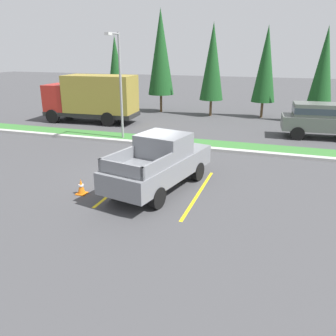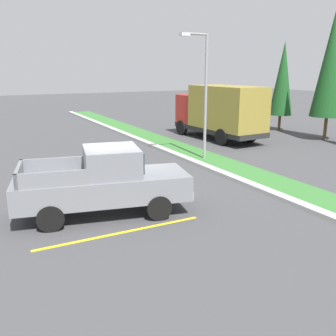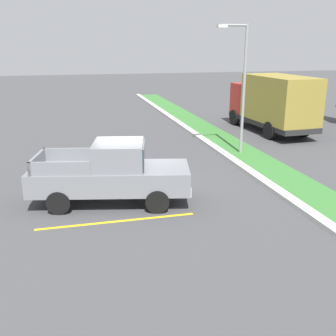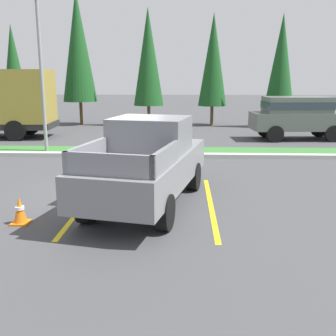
% 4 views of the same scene
% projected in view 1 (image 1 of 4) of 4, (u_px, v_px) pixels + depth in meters
% --- Properties ---
extents(ground_plane, '(120.00, 120.00, 0.00)m').
position_uv_depth(ground_plane, '(145.00, 177.00, 14.56)').
color(ground_plane, '#424244').
extents(parking_line_near, '(0.12, 4.80, 0.01)m').
position_uv_depth(parking_line_near, '(124.00, 184.00, 13.88)').
color(parking_line_near, yellow).
rests_on(parking_line_near, ground).
extents(parking_line_far, '(0.12, 4.80, 0.01)m').
position_uv_depth(parking_line_far, '(199.00, 193.00, 12.95)').
color(parking_line_far, yellow).
rests_on(parking_line_far, ground).
extents(curb_strip, '(56.00, 0.40, 0.15)m').
position_uv_depth(curb_strip, '(180.00, 146.00, 19.02)').
color(curb_strip, '#B2B2AD').
rests_on(curb_strip, ground).
extents(grass_median, '(56.00, 1.80, 0.06)m').
position_uv_depth(grass_median, '(185.00, 142.00, 20.02)').
color(grass_median, '#387533').
rests_on(grass_median, ground).
extents(pickup_truck_main, '(2.95, 5.50, 2.10)m').
position_uv_depth(pickup_truck_main, '(160.00, 162.00, 13.13)').
color(pickup_truck_main, black).
rests_on(pickup_truck_main, ground).
extents(cargo_truck_distant, '(6.92, 2.80, 3.40)m').
position_uv_depth(cargo_truck_distant, '(92.00, 97.00, 25.14)').
color(cargo_truck_distant, black).
rests_on(cargo_truck_distant, ground).
extents(suv_distant, '(4.73, 2.23, 2.10)m').
position_uv_depth(suv_distant, '(321.00, 118.00, 20.69)').
color(suv_distant, black).
rests_on(suv_distant, ground).
extents(street_light, '(0.24, 1.49, 6.04)m').
position_uv_depth(street_light, '(119.00, 78.00, 19.71)').
color(street_light, gray).
rests_on(street_light, ground).
extents(cypress_tree_leftmost, '(1.64, 1.64, 6.31)m').
position_uv_depth(cypress_tree_leftmost, '(116.00, 67.00, 30.42)').
color(cypress_tree_leftmost, brown).
rests_on(cypress_tree_leftmost, ground).
extents(cypress_tree_left_inner, '(2.16, 2.16, 8.31)m').
position_uv_depth(cypress_tree_left_inner, '(161.00, 53.00, 28.52)').
color(cypress_tree_left_inner, brown).
rests_on(cypress_tree_left_inner, ground).
extents(cypress_tree_center, '(1.86, 1.86, 7.16)m').
position_uv_depth(cypress_tree_center, '(212.00, 62.00, 26.96)').
color(cypress_tree_center, brown).
rests_on(cypress_tree_center, ground).
extents(cypress_tree_right_inner, '(1.79, 1.79, 6.90)m').
position_uv_depth(cypress_tree_right_inner, '(266.00, 64.00, 26.24)').
color(cypress_tree_right_inner, brown).
rests_on(cypress_tree_right_inner, ground).
extents(cypress_tree_rightmost, '(1.75, 1.75, 6.72)m').
position_uv_depth(cypress_tree_rightmost, '(324.00, 67.00, 24.30)').
color(cypress_tree_rightmost, brown).
rests_on(cypress_tree_rightmost, ground).
extents(traffic_cone, '(0.36, 0.36, 0.60)m').
position_uv_depth(traffic_cone, '(81.00, 187.00, 12.79)').
color(traffic_cone, orange).
rests_on(traffic_cone, ground).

